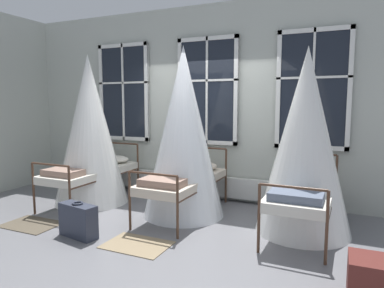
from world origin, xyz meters
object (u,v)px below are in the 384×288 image
at_px(cot_first, 90,132).
at_px(suitcase_dark, 78,220).
at_px(cot_third, 305,144).
at_px(cot_second, 184,135).

bearing_deg(cot_first, suitcase_dark, -145.75).
bearing_deg(suitcase_dark, cot_first, 134.18).
xyz_separation_m(cot_first, suitcase_dark, (0.92, -1.37, -1.03)).
bearing_deg(cot_first, cot_third, -89.18).
xyz_separation_m(cot_third, suitcase_dark, (-2.67, -1.39, -0.99)).
relative_size(cot_third, suitcase_dark, 4.25).
height_order(cot_first, suitcase_dark, cot_first).
distance_m(cot_first, suitcase_dark, 1.94).
relative_size(cot_second, cot_third, 1.05).
height_order(cot_first, cot_third, cot_first).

